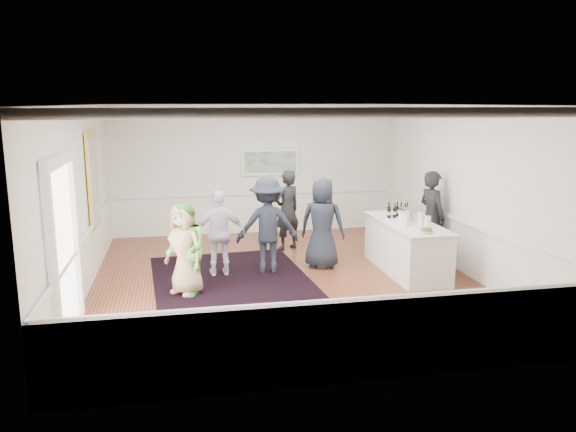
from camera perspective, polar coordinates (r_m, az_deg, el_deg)
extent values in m
plane|color=brown|center=(10.52, -0.40, -6.47)|extent=(8.00, 8.00, 0.00)
cube|color=white|center=(10.00, -0.42, 11.25)|extent=(7.00, 8.00, 0.02)
cube|color=white|center=(10.10, -20.33, 1.41)|extent=(0.02, 8.00, 3.20)
cube|color=white|center=(11.32, 17.30, 2.63)|extent=(0.02, 8.00, 3.20)
cube|color=white|center=(14.05, -3.47, 4.76)|extent=(7.00, 0.02, 3.20)
cube|color=white|center=(6.34, 6.38, -3.61)|extent=(7.00, 0.02, 3.20)
cube|color=yellow|center=(11.33, -19.17, 3.54)|extent=(0.04, 1.25, 1.85)
cube|color=white|center=(11.33, -19.05, 3.55)|extent=(0.01, 1.05, 1.65)
cube|color=white|center=(7.56, -22.75, -5.11)|extent=(0.10, 0.14, 2.40)
cube|color=white|center=(9.12, -20.76, -2.21)|extent=(0.10, 0.14, 2.40)
cube|color=white|center=(8.12, -22.32, 5.25)|extent=(0.10, 1.78, 0.16)
cube|color=white|center=(8.34, -21.89, -3.53)|extent=(0.02, 1.50, 2.40)
cube|color=white|center=(14.04, -1.83, 5.51)|extent=(1.44, 0.05, 0.66)
cube|color=#276A3F|center=(14.01, -1.81, 5.50)|extent=(1.30, 0.01, 0.52)
cube|color=black|center=(10.56, -5.77, -6.40)|extent=(3.08, 3.89, 0.02)
cube|color=silver|center=(11.12, 11.90, -3.12)|extent=(0.86, 2.37, 0.97)
cube|color=silver|center=(11.01, 12.01, -0.66)|extent=(0.92, 2.43, 0.02)
imported|color=black|center=(11.84, 14.40, -0.06)|extent=(0.61, 0.78, 1.89)
imported|color=tan|center=(9.72, -10.44, -3.30)|extent=(0.90, 0.91, 1.59)
imported|color=#5BCC51|center=(9.64, -10.34, -3.34)|extent=(0.82, 0.93, 1.61)
imported|color=silver|center=(10.64, -6.94, -1.75)|extent=(0.96, 0.41, 1.64)
imported|color=#1B222D|center=(10.75, -2.09, -0.95)|extent=(1.23, 0.75, 1.85)
imported|color=black|center=(12.44, -0.09, 0.59)|extent=(0.77, 0.68, 1.78)
imported|color=#1B222D|center=(11.10, 3.51, -0.73)|extent=(1.03, 0.88, 1.79)
cylinder|color=#67AB3D|center=(10.68, 11.88, -0.31)|extent=(0.12, 0.12, 0.24)
cylinder|color=#C7443A|center=(10.80, 13.33, -0.24)|extent=(0.12, 0.12, 0.24)
cylinder|color=#80BF44|center=(10.90, 11.65, -0.06)|extent=(0.12, 0.12, 0.24)
cylinder|color=beige|center=(10.53, 14.00, -0.58)|extent=(0.12, 0.12, 0.24)
cylinder|color=silver|center=(10.93, 11.44, -0.02)|extent=(0.12, 0.12, 0.24)
cylinder|color=silver|center=(11.17, 11.85, 0.18)|extent=(0.26, 0.26, 0.25)
imported|color=white|center=(10.18, 13.89, -1.50)|extent=(0.24, 0.24, 0.06)
cylinder|color=brown|center=(10.18, 13.89, -1.36)|extent=(0.19, 0.19, 0.04)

